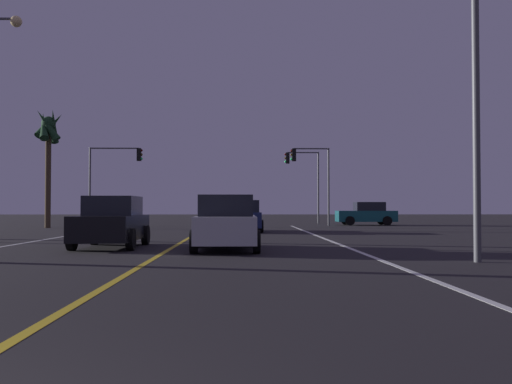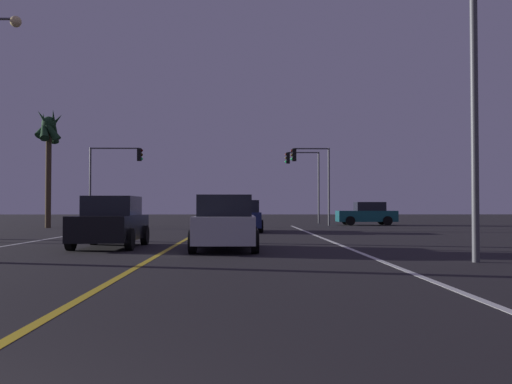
{
  "view_description": "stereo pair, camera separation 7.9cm",
  "coord_description": "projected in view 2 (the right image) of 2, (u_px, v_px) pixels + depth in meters",
  "views": [
    {
      "loc": [
        2.28,
        -2.45,
        1.34
      ],
      "look_at": [
        3.1,
        30.25,
        2.2
      ],
      "focal_mm": 40.06,
      "sensor_mm": 36.0,
      "label": 1
    },
    {
      "loc": [
        2.36,
        -2.45,
        1.34
      ],
      "look_at": [
        3.1,
        30.25,
        2.2
      ],
      "focal_mm": 40.06,
      "sensor_mm": 36.0,
      "label": 2
    }
  ],
  "objects": [
    {
      "name": "lane_edge_right",
      "position": [
        349.0,
        248.0,
        18.38
      ],
      "size": [
        0.16,
        43.79,
        0.01
      ],
      "primitive_type": "cube",
      "color": "silver",
      "rests_on": "ground"
    },
    {
      "name": "lane_center_divider",
      "position": [
        169.0,
        249.0,
        18.25
      ],
      "size": [
        0.16,
        43.79,
        0.01
      ],
      "primitive_type": "cube",
      "color": "gold",
      "rests_on": "ground"
    },
    {
      "name": "traffic_light_near_left",
      "position": [
        116.0,
        167.0,
        40.59
      ],
      "size": [
        3.8,
        0.36,
        5.57
      ],
      "color": "#4C4C51",
      "rests_on": "ground"
    },
    {
      "name": "traffic_light_near_right",
      "position": [
        311.0,
        168.0,
        40.9
      ],
      "size": [
        2.82,
        0.36,
        5.58
      ],
      "rotation": [
        0.0,
        0.0,
        3.14
      ],
      "color": "#4C4C51",
      "rests_on": "ground"
    },
    {
      "name": "car_crossing_side",
      "position": [
        367.0,
        214.0,
        41.99
      ],
      "size": [
        4.3,
        2.02,
        1.7
      ],
      "rotation": [
        0.0,
        0.0,
        3.14
      ],
      "color": "black",
      "rests_on": "ground"
    },
    {
      "name": "palm_tree_left_far",
      "position": [
        49.0,
        134.0,
        36.61
      ],
      "size": [
        1.95,
        2.11,
        7.67
      ],
      "color": "#473826",
      "rests_on": "ground"
    },
    {
      "name": "street_lamp_right_near",
      "position": [
        453.0,
        62.0,
        13.92
      ],
      "size": [
        2.2,
        0.44,
        7.64
      ],
      "rotation": [
        0.0,
        0.0,
        3.14
      ],
      "color": "#4C4C51",
      "rests_on": "ground"
    },
    {
      "name": "car_oncoming",
      "position": [
        111.0,
        223.0,
        18.93
      ],
      "size": [
        2.02,
        4.3,
        1.7
      ],
      "rotation": [
        0.0,
        0.0,
        -1.57
      ],
      "color": "black",
      "rests_on": "ground"
    },
    {
      "name": "traffic_light_far_right",
      "position": [
        303.0,
        171.0,
        46.4
      ],
      "size": [
        2.83,
        0.36,
        5.82
      ],
      "rotation": [
        0.0,
        0.0,
        3.14
      ],
      "color": "#4C4C51",
      "rests_on": "ground"
    },
    {
      "name": "car_ahead_far",
      "position": [
        244.0,
        217.0,
        30.77
      ],
      "size": [
        2.02,
        4.3,
        1.7
      ],
      "rotation": [
        0.0,
        0.0,
        1.57
      ],
      "color": "black",
      "rests_on": "ground"
    },
    {
      "name": "car_lead_same_lane",
      "position": [
        225.0,
        224.0,
        17.69
      ],
      "size": [
        2.02,
        4.3,
        1.7
      ],
      "rotation": [
        0.0,
        0.0,
        1.57
      ],
      "color": "black",
      "rests_on": "ground"
    }
  ]
}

